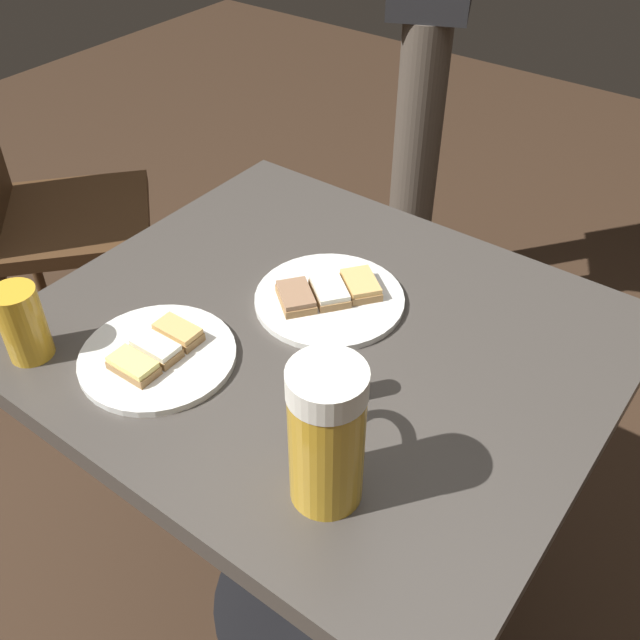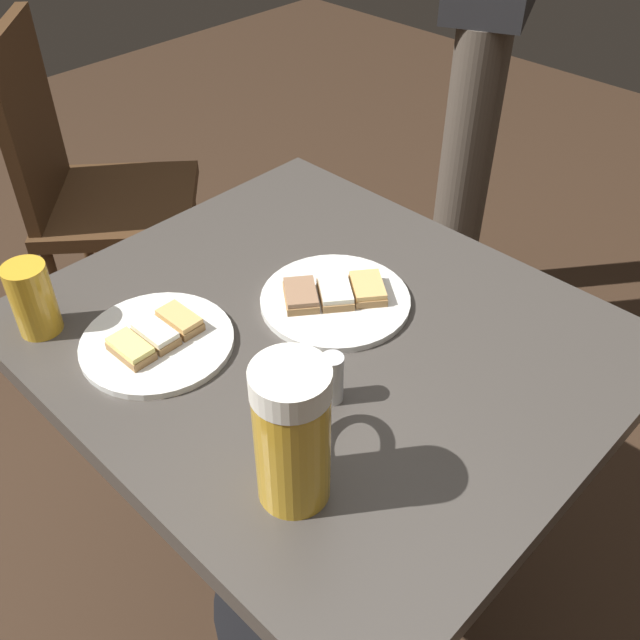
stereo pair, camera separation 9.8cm
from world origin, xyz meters
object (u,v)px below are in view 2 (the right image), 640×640
Objects in this scene: beer_mug at (292,432)px; beer_glass_small at (33,299)px; plate_far at (157,340)px; cafe_chair at (88,183)px; salt_shaker at (332,378)px; plate_near at (335,298)px.

beer_mug reaches higher than beer_glass_small.
plate_far is 0.18m from beer_glass_small.
cafe_chair is (0.46, 0.72, -0.29)m from beer_glass_small.
salt_shaker is at bearing -64.09° from beer_glass_small.
salt_shaker is at bearing 27.75° from cafe_chair.
plate_far is at bearing 154.79° from plate_near.
beer_glass_small is at bearing 8.95° from cafe_chair.
beer_mug is (-0.27, -0.19, 0.08)m from plate_near.
beer_mug reaches higher than plate_near.
beer_mug is (-0.03, -0.30, 0.08)m from plate_far.
plate_far is at bearing -57.27° from beer_glass_small.
plate_near is at bearing -25.21° from plate_far.
plate_near is 3.12× the size of salt_shaker.
beer_glass_small is 0.90m from cafe_chair.
salt_shaker is 1.16m from cafe_chair.
cafe_chair is at bearing 71.05° from beer_mug.
cafe_chair is (0.40, 1.16, -0.32)m from beer_mug.
cafe_chair reaches higher than salt_shaker.
beer_glass_small is at bearing 115.91° from salt_shaker.
beer_glass_small is 0.43m from salt_shaker.
plate_far is 0.96m from cafe_chair.
plate_near is at bearing -37.84° from beer_glass_small.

